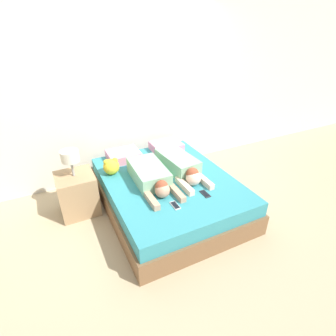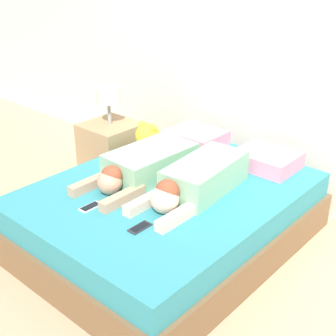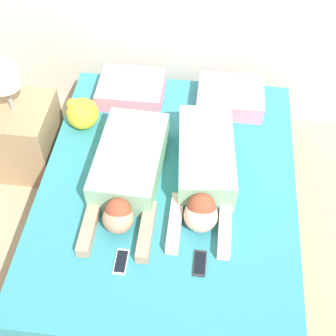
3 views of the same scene
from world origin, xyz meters
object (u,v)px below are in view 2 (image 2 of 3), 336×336
(cell_phone_right, at_px, (140,227))
(cell_phone_left, at_px, (90,207))
(nightstand, at_px, (111,149))
(person_right, at_px, (196,181))
(bed, at_px, (168,215))
(person_left, at_px, (143,166))
(plush_toy, at_px, (148,135))
(pillow_head_left, at_px, (196,137))
(pillow_head_right, at_px, (267,159))

(cell_phone_right, bearing_deg, cell_phone_left, -174.67)
(nightstand, bearing_deg, cell_phone_left, -47.67)
(person_right, relative_size, cell_phone_right, 6.43)
(bed, bearing_deg, person_left, -178.61)
(person_right, bearing_deg, plush_toy, 155.09)
(cell_phone_right, bearing_deg, pillow_head_left, 114.33)
(cell_phone_left, relative_size, cell_phone_right, 1.00)
(pillow_head_right, relative_size, person_right, 0.46)
(pillow_head_left, xyz_separation_m, nightstand, (-0.74, -0.32, -0.21))
(nightstand, bearing_deg, person_left, -27.40)
(person_left, height_order, cell_phone_left, person_left)
(person_left, distance_m, person_right, 0.45)
(pillow_head_left, relative_size, person_left, 0.47)
(pillow_head_left, relative_size, cell_phone_right, 2.95)
(pillow_head_left, distance_m, pillow_head_right, 0.69)
(bed, relative_size, cell_phone_left, 13.19)
(bed, height_order, nightstand, nightstand)
(bed, bearing_deg, cell_phone_right, -66.01)
(nightstand, bearing_deg, cell_phone_right, -35.80)
(pillow_head_left, distance_m, cell_phone_left, 1.32)
(person_right, bearing_deg, pillow_head_left, 128.31)
(pillow_head_left, xyz_separation_m, pillow_head_right, (0.69, 0.00, 0.00))
(plush_toy, bearing_deg, cell_phone_right, -48.37)
(cell_phone_right, bearing_deg, plush_toy, 131.63)
(cell_phone_left, bearing_deg, plush_toy, 113.35)
(person_left, bearing_deg, person_right, 7.08)
(pillow_head_left, relative_size, nightstand, 0.51)
(bed, distance_m, plush_toy, 0.83)
(bed, height_order, cell_phone_right, cell_phone_right)
(bed, distance_m, cell_phone_left, 0.63)
(pillow_head_left, xyz_separation_m, person_left, (0.11, -0.76, 0.03))
(person_left, xyz_separation_m, nightstand, (-0.85, 0.44, -0.25))
(person_right, xyz_separation_m, cell_phone_left, (-0.40, -0.60, -0.10))
(bed, relative_size, cell_phone_right, 13.19)
(pillow_head_left, bearing_deg, bed, -65.43)
(person_right, xyz_separation_m, plush_toy, (-0.83, 0.38, 0.01))
(pillow_head_right, xyz_separation_m, nightstand, (-1.44, -0.32, -0.21))
(bed, xyz_separation_m, pillow_head_left, (-0.35, 0.76, 0.29))
(cell_phone_left, xyz_separation_m, plush_toy, (-0.43, 0.99, 0.11))
(person_left, bearing_deg, cell_phone_left, -84.84)
(cell_phone_left, relative_size, plush_toy, 0.69)
(pillow_head_left, height_order, cell_phone_right, pillow_head_left)
(bed, xyz_separation_m, nightstand, (-1.09, 0.44, 0.08))
(person_left, relative_size, plush_toy, 4.37)
(cell_phone_right, height_order, plush_toy, plush_toy)
(pillow_head_right, relative_size, plush_toy, 2.04)
(pillow_head_left, bearing_deg, nightstand, -156.58)
(cell_phone_left, bearing_deg, pillow_head_right, 67.84)
(pillow_head_left, distance_m, person_right, 0.90)
(nightstand, bearing_deg, bed, -21.80)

